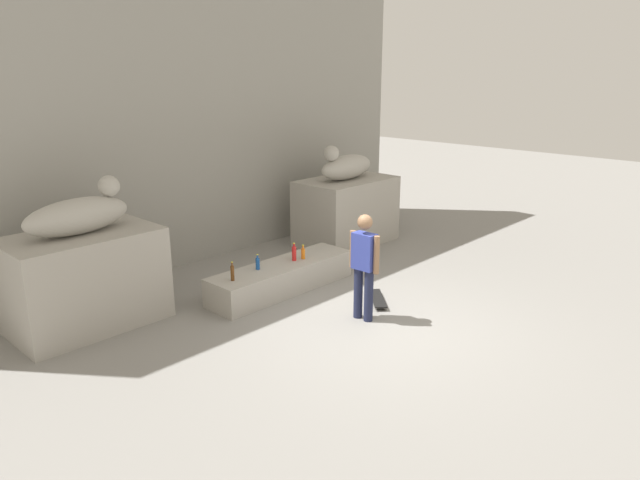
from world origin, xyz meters
name	(u,v)px	position (x,y,z in m)	size (l,w,h in m)	color
ground_plane	(378,326)	(0.00, 0.00, 0.00)	(40.00, 40.00, 0.00)	gray
facade_wall	(180,81)	(0.00, 4.84, 3.50)	(11.63, 0.60, 7.00)	gray
pedestal_left	(85,280)	(-2.97, 3.22, 0.72)	(2.15, 1.31, 1.43)	#A39E93
pedestal_right	(346,211)	(2.97, 3.22, 0.72)	(2.15, 1.31, 1.43)	#A39E93
statue_reclining_left	(80,214)	(-2.93, 3.22, 1.72)	(1.64, 0.71, 0.78)	#AEAAA1
statue_reclining_right	(346,166)	(2.93, 3.21, 1.72)	(1.64, 0.70, 0.78)	#AEAAA1
ledge_block	(282,277)	(0.00, 2.12, 0.24)	(2.83, 0.76, 0.49)	#A39E93
skater	(364,263)	(0.04, 0.33, 0.92)	(0.23, 0.54, 1.67)	#1E233F
skateboard	(378,298)	(0.72, 0.57, 0.06)	(0.69, 0.72, 0.08)	black
bottle_blue	(258,263)	(-0.47, 2.20, 0.60)	(0.07, 0.07, 0.27)	#194C99
bottle_red	(294,253)	(0.28, 2.10, 0.62)	(0.08, 0.08, 0.32)	red
bottle_brown	(232,273)	(-1.10, 2.09, 0.62)	(0.06, 0.06, 0.32)	#593314
bottle_orange	(303,253)	(0.46, 2.05, 0.59)	(0.07, 0.07, 0.26)	orange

